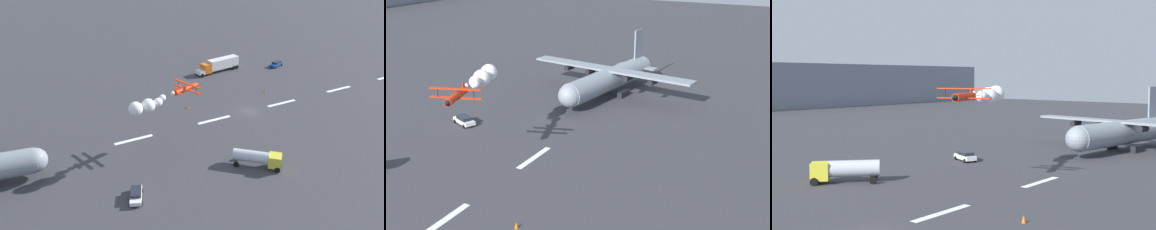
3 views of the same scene
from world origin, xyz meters
TOP-DOWN VIEW (x-y plane):
  - runway_stripe_3 at (9.33, 0.00)m, footprint 8.00×0.90m
  - runway_stripe_4 at (27.98, 0.00)m, footprint 8.00×0.90m
  - cargo_transport_plane at (58.63, 2.64)m, footprint 28.77×35.00m
  - stunt_biplane_red at (26.53, 7.64)m, footprint 15.99×8.17m
  - fuel_tanker_truck at (11.47, 18.87)m, footprint 7.98×7.51m
  - airport_staff_sedan at (33.84, 17.53)m, footprint 3.40×4.91m
  - traffic_cone_far at (11.80, -8.01)m, footprint 0.44×0.44m

SIDE VIEW (x-z plane):
  - runway_stripe_3 at x=9.33m, z-range 0.00..0.01m
  - runway_stripe_4 at x=27.98m, z-range 0.00..0.01m
  - traffic_cone_far at x=11.80m, z-range 0.00..0.75m
  - airport_staff_sedan at x=33.84m, z-range 0.05..1.57m
  - fuel_tanker_truck at x=11.47m, z-range 0.29..3.19m
  - cargo_transport_plane at x=58.63m, z-range -2.24..9.34m
  - stunt_biplane_red at x=26.53m, z-range 9.67..12.32m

